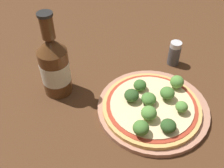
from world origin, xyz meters
TOP-DOWN VIEW (x-y plane):
  - ground_plane at (0.00, 0.00)m, footprint 3.00×3.00m
  - plate at (-0.01, 0.00)m, footprint 0.26×0.26m
  - pizza at (-0.02, 0.00)m, footprint 0.22×0.22m
  - broccoli_floret_0 at (-0.04, 0.04)m, footprint 0.03×0.03m
  - broccoli_floret_1 at (0.01, 0.05)m, footprint 0.03×0.03m
  - broccoli_floret_2 at (-0.00, -0.06)m, footprint 0.03×0.03m
  - broccoli_floret_3 at (0.02, -0.02)m, footprint 0.03×0.03m
  - broccoli_floret_4 at (-0.06, -0.01)m, footprint 0.03×0.03m
  - broccoli_floret_5 at (-0.06, -0.06)m, footprint 0.03×0.03m
  - broccoli_floret_6 at (0.06, -0.02)m, footprint 0.03×0.03m
  - broccoli_floret_7 at (-0.10, -0.02)m, footprint 0.03×0.03m
  - broccoli_floret_8 at (-0.02, 0.01)m, footprint 0.03×0.03m
  - beer_bottle at (-0.10, 0.22)m, footprint 0.07×0.07m
  - pepper_shaker at (0.18, 0.05)m, footprint 0.03×0.03m

SIDE VIEW (x-z plane):
  - ground_plane at x=0.00m, z-range 0.00..0.00m
  - plate at x=-0.01m, z-range 0.00..0.01m
  - pizza at x=-0.02m, z-range 0.01..0.03m
  - pepper_shaker at x=0.18m, z-range 0.00..0.07m
  - broccoli_floret_1 at x=0.01m, z-range 0.03..0.05m
  - broccoli_floret_8 at x=-0.02m, z-range 0.03..0.05m
  - broccoli_floret_5 at x=-0.06m, z-range 0.03..0.05m
  - broccoli_floret_0 at x=-0.04m, z-range 0.03..0.06m
  - broccoli_floret_2 at x=0.00m, z-range 0.03..0.06m
  - broccoli_floret_7 at x=-0.10m, z-range 0.03..0.06m
  - broccoli_floret_6 at x=0.06m, z-range 0.03..0.06m
  - broccoli_floret_4 at x=-0.06m, z-range 0.03..0.06m
  - broccoli_floret_3 at x=0.02m, z-range 0.03..0.06m
  - beer_bottle at x=-0.10m, z-range -0.03..0.19m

